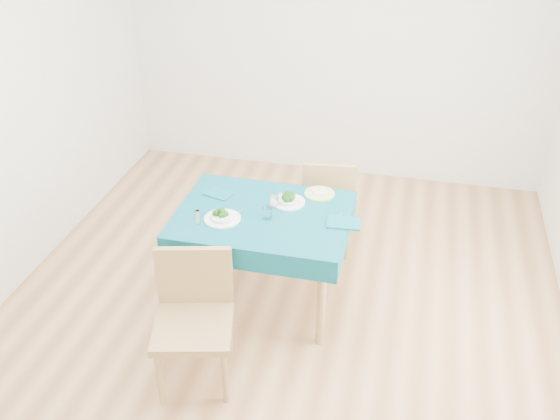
% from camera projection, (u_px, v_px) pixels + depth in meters
% --- Properties ---
extents(room_shell, '(4.02, 4.52, 2.73)m').
position_uv_depth(room_shell, '(280.00, 140.00, 3.80)').
color(room_shell, '#96683E').
rests_on(room_shell, ground).
extents(table, '(1.15, 0.87, 0.76)m').
position_uv_depth(table, '(264.00, 259.00, 4.39)').
color(table, '#084A58').
rests_on(table, ground).
extents(chair_near, '(0.57, 0.61, 1.16)m').
position_uv_depth(chair_near, '(191.00, 307.00, 3.64)').
color(chair_near, olive).
rests_on(chair_near, ground).
extents(chair_far, '(0.46, 0.49, 1.01)m').
position_uv_depth(chair_far, '(329.00, 193.00, 4.94)').
color(chair_far, olive).
rests_on(chair_far, ground).
extents(bowl_near, '(0.24, 0.24, 0.07)m').
position_uv_depth(bowl_near, '(222.00, 215.00, 4.11)').
color(bowl_near, white).
rests_on(bowl_near, table).
extents(bowl_far, '(0.23, 0.23, 0.07)m').
position_uv_depth(bowl_far, '(288.00, 198.00, 4.30)').
color(bowl_far, white).
rests_on(bowl_far, table).
extents(fork_near, '(0.08, 0.18, 0.00)m').
position_uv_depth(fork_near, '(198.00, 217.00, 4.16)').
color(fork_near, silver).
rests_on(fork_near, table).
extents(knife_near, '(0.06, 0.19, 0.00)m').
position_uv_depth(knife_near, '(235.00, 217.00, 4.16)').
color(knife_near, silver).
rests_on(knife_near, table).
extents(fork_far, '(0.06, 0.17, 0.00)m').
position_uv_depth(fork_far, '(280.00, 200.00, 4.34)').
color(fork_far, silver).
rests_on(fork_far, table).
extents(knife_far, '(0.09, 0.23, 0.00)m').
position_uv_depth(knife_far, '(334.00, 221.00, 4.11)').
color(knife_far, silver).
rests_on(knife_far, table).
extents(napkin_near, '(0.21, 0.17, 0.01)m').
position_uv_depth(napkin_near, '(218.00, 194.00, 4.41)').
color(napkin_near, '#0B5361').
rests_on(napkin_near, table).
extents(napkin_far, '(0.23, 0.17, 0.01)m').
position_uv_depth(napkin_far, '(344.00, 223.00, 4.08)').
color(napkin_far, '#0B5361').
rests_on(napkin_far, table).
extents(tumbler_center, '(0.06, 0.06, 0.08)m').
position_uv_depth(tumbler_center, '(274.00, 201.00, 4.25)').
color(tumbler_center, white).
rests_on(tumbler_center, table).
extents(tumbler_side, '(0.06, 0.06, 0.08)m').
position_uv_depth(tumbler_side, '(267.00, 213.00, 4.12)').
color(tumbler_side, white).
rests_on(tumbler_side, table).
extents(side_plate, '(0.21, 0.21, 0.01)m').
position_uv_depth(side_plate, '(320.00, 194.00, 4.41)').
color(side_plate, '#B1DD6B').
rests_on(side_plate, table).
extents(bread_slice, '(0.13, 0.13, 0.01)m').
position_uv_depth(bread_slice, '(320.00, 192.00, 4.41)').
color(bread_slice, beige).
rests_on(bread_slice, side_plate).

